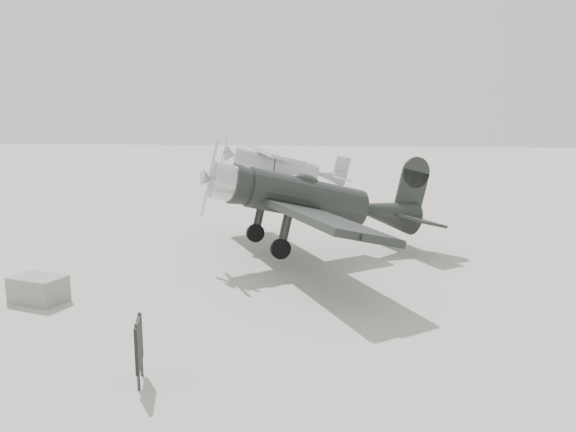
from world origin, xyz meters
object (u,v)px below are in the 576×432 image
highwing_monoplane (282,161)px  sign_board (139,344)px  equipment_block (38,289)px  lowwing_monoplane (316,201)px

highwing_monoplane → sign_board: 27.02m
highwing_monoplane → equipment_block: bearing=-117.1°
lowwing_monoplane → sign_board: 10.62m
equipment_block → sign_board: size_ratio=1.10×
highwing_monoplane → equipment_block: (-3.63, -22.72, -1.76)m
lowwing_monoplane → sign_board: bearing=-132.8°
lowwing_monoplane → sign_board: size_ratio=8.78×
lowwing_monoplane → equipment_block: bearing=-169.0°
lowwing_monoplane → equipment_block: (-7.24, -5.97, -1.71)m
lowwing_monoplane → sign_board: (-2.59, -10.22, -1.29)m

